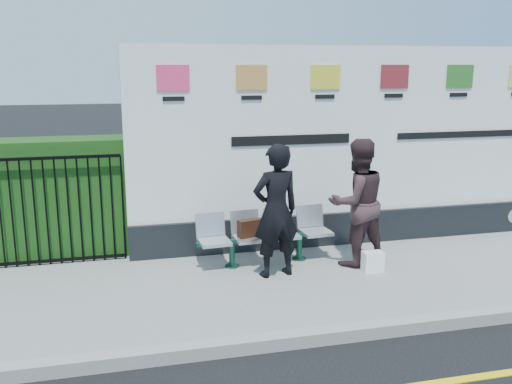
# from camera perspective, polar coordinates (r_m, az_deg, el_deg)

# --- Properties ---
(pavement) EXTENTS (14.00, 3.00, 0.12)m
(pavement) POSITION_cam_1_polar(r_m,az_deg,el_deg) (8.07, 13.70, -7.96)
(pavement) COLOR gray
(pavement) RESTS_ON ground
(kerb) EXTENTS (14.00, 0.18, 0.14)m
(kerb) POSITION_cam_1_polar(r_m,az_deg,el_deg) (6.88, 19.55, -11.97)
(kerb) COLOR gray
(kerb) RESTS_ON ground
(billboard) EXTENTS (8.00, 0.30, 3.00)m
(billboard) POSITION_cam_1_polar(r_m,az_deg,el_deg) (9.11, 13.06, 3.29)
(billboard) COLOR black
(billboard) RESTS_ON pavement
(hedge) EXTENTS (2.35, 0.70, 1.70)m
(hedge) POSITION_cam_1_polar(r_m,az_deg,el_deg) (8.72, -19.98, -0.57)
(hedge) COLOR #1B4414
(hedge) RESTS_ON pavement
(railing) EXTENTS (2.05, 0.06, 1.54)m
(railing) POSITION_cam_1_polar(r_m,az_deg,el_deg) (8.31, -20.24, -1.79)
(railing) COLOR black
(railing) RESTS_ON pavement
(bench) EXTENTS (1.93, 0.64, 0.41)m
(bench) POSITION_cam_1_polar(r_m,az_deg,el_deg) (8.02, 1.02, -5.72)
(bench) COLOR #B7BAC1
(bench) RESTS_ON pavement
(woman_left) EXTENTS (0.71, 0.54, 1.76)m
(woman_left) POSITION_cam_1_polar(r_m,az_deg,el_deg) (7.37, 2.00, -1.90)
(woman_left) COLOR black
(woman_left) RESTS_ON pavement
(woman_right) EXTENTS (0.95, 0.79, 1.76)m
(woman_right) POSITION_cam_1_polar(r_m,az_deg,el_deg) (7.92, 10.07, -1.04)
(woman_right) COLOR #3A2629
(woman_right) RESTS_ON pavement
(handbag_brown) EXTENTS (0.33, 0.20, 0.24)m
(handbag_brown) POSITION_cam_1_polar(r_m,az_deg,el_deg) (7.85, -0.69, -3.64)
(handbag_brown) COLOR black
(handbag_brown) RESTS_ON bench
(carrier_bag_white) EXTENTS (0.28, 0.17, 0.28)m
(carrier_bag_white) POSITION_cam_1_polar(r_m,az_deg,el_deg) (7.87, 11.60, -6.84)
(carrier_bag_white) COLOR white
(carrier_bag_white) RESTS_ON pavement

